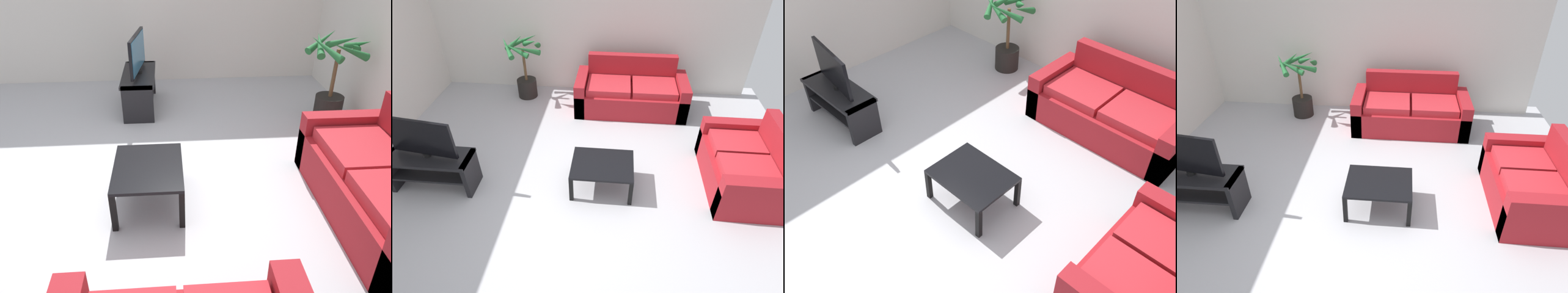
{
  "view_description": "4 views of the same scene",
  "coord_description": "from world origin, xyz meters",
  "views": [
    {
      "loc": [
        3.33,
        0.41,
        2.29
      ],
      "look_at": [
        0.33,
        0.64,
        0.55
      ],
      "focal_mm": 34.85,
      "sensor_mm": 36.0,
      "label": 1
    },
    {
      "loc": [
        0.52,
        -2.91,
        3.15
      ],
      "look_at": [
        0.19,
        0.44,
        0.48
      ],
      "focal_mm": 29.43,
      "sensor_mm": 36.0,
      "label": 2
    },
    {
      "loc": [
        2.63,
        -1.96,
        3.5
      ],
      "look_at": [
        0.32,
        0.4,
        0.61
      ],
      "focal_mm": 38.97,
      "sensor_mm": 36.0,
      "label": 3
    },
    {
      "loc": [
        0.61,
        -2.92,
        2.98
      ],
      "look_at": [
        0.27,
        0.77,
        0.54
      ],
      "focal_mm": 30.6,
      "sensor_mm": 36.0,
      "label": 4
    }
  ],
  "objects": [
    {
      "name": "tv",
      "position": [
        -1.83,
        0.01,
        0.8
      ],
      "size": [
        0.89,
        0.15,
        0.54
      ],
      "color": "black",
      "rests_on": "tv_stand"
    },
    {
      "name": "coffee_table",
      "position": [
        0.4,
        0.2,
        0.35
      ],
      "size": [
        0.8,
        0.63,
        0.4
      ],
      "color": "black",
      "rests_on": "ground"
    },
    {
      "name": "ground_plane",
      "position": [
        0.0,
        0.0,
        0.0
      ],
      "size": [
        6.6,
        6.6,
        0.0
      ],
      "primitive_type": "plane",
      "color": "#B2B2B7"
    },
    {
      "name": "tv_stand",
      "position": [
        -1.83,
        0.01,
        0.33
      ],
      "size": [
        1.1,
        0.45,
        0.51
      ],
      "color": "black",
      "rests_on": "ground"
    },
    {
      "name": "couch_main",
      "position": [
        0.79,
        2.28,
        0.3
      ],
      "size": [
        1.95,
        0.9,
        0.9
      ],
      "color": "maroon",
      "rests_on": "ground"
    },
    {
      "name": "potted_palm",
      "position": [
        -1.2,
        2.54,
        0.53
      ],
      "size": [
        0.79,
        0.73,
        1.17
      ],
      "color": "black",
      "rests_on": "ground"
    },
    {
      "name": "couch_loveseat",
      "position": [
        2.28,
        0.44,
        0.3
      ],
      "size": [
        0.9,
        1.41,
        0.9
      ],
      "color": "maroon",
      "rests_on": "ground"
    },
    {
      "name": "wall_back",
      "position": [
        0.0,
        3.0,
        1.35
      ],
      "size": [
        6.0,
        0.06,
        2.7
      ],
      "primitive_type": "cube",
      "color": "silver",
      "rests_on": "ground"
    }
  ]
}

